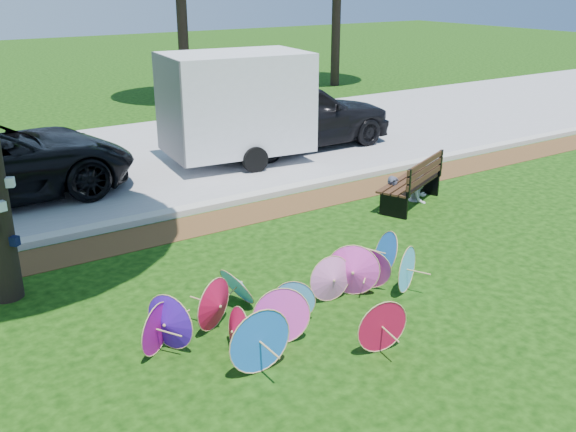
# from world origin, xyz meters

# --- Properties ---
(ground) EXTENTS (90.00, 90.00, 0.00)m
(ground) POSITION_xyz_m (0.00, 0.00, 0.00)
(ground) COLOR black
(ground) RESTS_ON ground
(mulch_strip) EXTENTS (90.00, 1.00, 0.01)m
(mulch_strip) POSITION_xyz_m (0.00, 4.50, 0.01)
(mulch_strip) COLOR #472D16
(mulch_strip) RESTS_ON ground
(curb) EXTENTS (90.00, 0.30, 0.12)m
(curb) POSITION_xyz_m (0.00, 5.20, 0.06)
(curb) COLOR #B7B5AD
(curb) RESTS_ON ground
(street) EXTENTS (90.00, 8.00, 0.01)m
(street) POSITION_xyz_m (0.00, 9.35, 0.01)
(street) COLOR gray
(street) RESTS_ON ground
(parasol_pile) EXTENTS (4.38, 2.38, 0.80)m
(parasol_pile) POSITION_xyz_m (-0.23, 0.68, 0.35)
(parasol_pile) COLOR #54C2FF
(parasol_pile) RESTS_ON ground
(dark_pickup) EXTENTS (5.16, 2.11, 1.75)m
(dark_pickup) POSITION_xyz_m (4.85, 8.22, 0.88)
(dark_pickup) COLOR black
(dark_pickup) RESTS_ON ground
(cargo_trailer) EXTENTS (3.48, 2.43, 2.89)m
(cargo_trailer) POSITION_xyz_m (2.90, 7.87, 1.44)
(cargo_trailer) COLOR silver
(cargo_trailer) RESTS_ON ground
(park_bench) EXTENTS (1.94, 1.37, 0.95)m
(park_bench) POSITION_xyz_m (4.17, 3.27, 0.47)
(park_bench) COLOR black
(park_bench) RESTS_ON ground
(person_left) EXTENTS (0.49, 0.39, 1.19)m
(person_left) POSITION_xyz_m (3.82, 3.32, 0.60)
(person_left) COLOR #3B3F50
(person_left) RESTS_ON ground
(person_right) EXTENTS (0.64, 0.57, 1.09)m
(person_right) POSITION_xyz_m (4.52, 3.32, 0.55)
(person_right) COLOR #B1B0B9
(person_right) RESTS_ON ground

